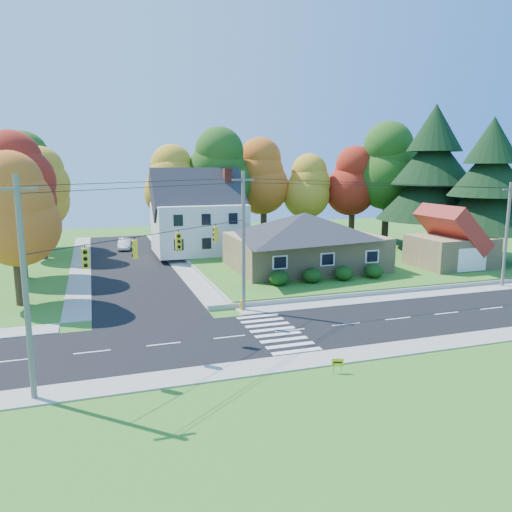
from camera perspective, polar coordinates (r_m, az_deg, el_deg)
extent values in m
plane|color=#3D7923|center=(32.18, 3.90, -8.51)|extent=(120.00, 120.00, 0.00)
cube|color=black|center=(32.18, 3.91, -8.49)|extent=(90.00, 8.00, 0.02)
cube|color=black|center=(55.28, -14.21, -0.83)|extent=(8.00, 44.00, 0.02)
cube|color=#9C9A90|center=(36.63, 0.95, -6.07)|extent=(90.00, 2.00, 0.08)
cube|color=#9C9A90|center=(27.89, 7.85, -11.51)|extent=(90.00, 2.00, 0.08)
cube|color=#3D7923|center=(55.91, 8.16, -0.25)|extent=(30.00, 30.00, 0.50)
cube|color=tan|center=(49.03, 5.56, 0.53)|extent=(14.00, 10.00, 3.20)
pyramid|color=#26262B|center=(48.65, 5.62, 3.67)|extent=(14.60, 10.60, 2.20)
cube|color=silver|center=(57.80, -6.57, 3.19)|extent=(10.00, 8.00, 5.60)
pyramid|color=#26262B|center=(57.45, -6.65, 7.15)|extent=(10.40, 8.40, 2.40)
cube|color=brown|center=(58.40, -3.23, 5.29)|extent=(0.90, 0.90, 9.60)
cube|color=tan|center=(53.03, 21.35, 0.50)|extent=(7.00, 6.00, 3.00)
pyramid|color=maroon|center=(52.72, 21.51, 2.96)|extent=(7.30, 6.30, 1.60)
cube|color=silver|center=(50.81, 23.50, -0.40)|extent=(3.20, 0.10, 2.20)
ellipsoid|color=#163A10|center=(41.72, 2.68, -2.50)|extent=(1.70, 1.70, 1.27)
ellipsoid|color=#163A10|center=(42.86, 6.43, -2.21)|extent=(1.70, 1.70, 1.27)
ellipsoid|color=#163A10|center=(44.18, 9.97, -1.93)|extent=(1.70, 1.70, 1.27)
ellipsoid|color=#163A10|center=(45.65, 13.30, -1.65)|extent=(1.70, 1.70, 1.27)
cylinder|color=#666059|center=(23.78, -24.85, -3.68)|extent=(0.26, 0.26, 10.00)
cube|color=#666059|center=(23.20, -25.67, 6.94)|extent=(1.60, 0.12, 0.12)
cylinder|color=#666059|center=(35.29, -1.44, 1.55)|extent=(0.26, 0.26, 10.00)
cube|color=#666059|center=(34.89, -1.47, 8.71)|extent=(1.60, 0.12, 0.12)
cylinder|color=#666059|center=(47.71, 26.71, 2.13)|extent=(0.26, 0.26, 9.00)
cube|color=#666059|center=(47.40, 27.09, 6.80)|extent=(1.60, 0.12, 0.12)
cube|color=gold|center=(25.38, -18.92, -0.26)|extent=(0.34, 0.26, 1.00)
cube|color=gold|center=(27.43, -13.67, 0.76)|extent=(0.26, 0.34, 1.00)
cube|color=gold|center=(29.86, -8.84, 1.68)|extent=(0.34, 0.26, 1.00)
cube|color=gold|center=(32.59, -4.64, 2.48)|extent=(0.26, 0.34, 1.00)
cylinder|color=black|center=(28.66, -10.93, 2.58)|extent=(13.02, 10.43, 0.04)
cylinder|color=#3F2A19|center=(63.33, -9.45, 3.64)|extent=(0.80, 0.80, 5.40)
sphere|color=#BD8F24|center=(63.01, -9.56, 7.16)|extent=(6.72, 6.72, 6.72)
sphere|color=#BD8F24|center=(62.95, -9.60, 8.69)|extent=(5.91, 5.91, 5.91)
sphere|color=#BD8F24|center=(62.93, -9.65, 10.22)|extent=(5.11, 5.11, 5.11)
cylinder|color=#3F2A19|center=(63.50, -3.95, 4.18)|extent=(0.86, 0.86, 6.30)
sphere|color=#265417|center=(63.18, -4.01, 8.29)|extent=(7.84, 7.84, 7.84)
sphere|color=#265417|center=(63.15, -4.03, 10.06)|extent=(6.90, 6.90, 6.90)
sphere|color=#265417|center=(63.17, -4.05, 11.84)|extent=(5.96, 5.96, 5.96)
cylinder|color=#3F2A19|center=(66.19, 0.88, 4.25)|extent=(0.83, 0.83, 5.85)
sphere|color=#CA5D1C|center=(65.89, 0.89, 7.91)|extent=(7.28, 7.28, 7.28)
sphere|color=#CA5D1C|center=(65.84, 0.90, 9.49)|extent=(6.41, 6.41, 6.41)
sphere|color=#CA5D1C|center=(65.84, 0.90, 11.08)|extent=(5.53, 5.53, 5.53)
cylinder|color=#3F2A19|center=(67.52, 5.99, 3.93)|extent=(0.77, 0.77, 4.95)
sphere|color=#BD8F24|center=(67.23, 6.05, 6.96)|extent=(6.16, 6.16, 6.16)
sphere|color=#BD8F24|center=(67.16, 6.07, 8.27)|extent=(5.42, 5.42, 5.42)
sphere|color=#BD8F24|center=(67.13, 6.10, 9.59)|extent=(4.68, 4.68, 4.68)
cylinder|color=#3F2A19|center=(69.29, 10.88, 4.15)|extent=(0.80, 0.80, 5.40)
sphere|color=maroon|center=(69.00, 10.99, 7.37)|extent=(6.72, 6.72, 6.72)
sphere|color=maroon|center=(68.94, 11.03, 8.77)|extent=(5.91, 5.91, 5.91)
sphere|color=maroon|center=(68.93, 11.08, 10.16)|extent=(5.11, 5.11, 5.11)
cylinder|color=#3F2A19|center=(69.57, 14.59, 4.59)|extent=(0.89, 0.89, 6.75)
sphere|color=#265417|center=(69.29, 14.77, 8.60)|extent=(8.40, 8.40, 8.40)
sphere|color=#265417|center=(69.27, 14.85, 10.34)|extent=(7.39, 7.39, 7.39)
sphere|color=#265417|center=(69.32, 14.93, 12.07)|extent=(6.38, 6.38, 6.38)
cylinder|color=#3F2A19|center=(63.86, 19.14, 2.13)|extent=(0.40, 0.40, 2.88)
cone|color=black|center=(63.38, 19.42, 7.00)|extent=(12.80, 12.80, 6.72)
cone|color=black|center=(63.31, 19.63, 10.47)|extent=(9.60, 9.60, 6.08)
cone|color=black|center=(63.46, 19.83, 13.64)|extent=(6.40, 6.40, 5.44)
cylinder|color=#3F2A19|center=(58.48, 24.63, 0.88)|extent=(0.40, 0.40, 2.52)
cone|color=black|center=(57.98, 24.99, 5.52)|extent=(11.20, 11.20, 5.88)
cone|color=black|center=(57.85, 25.24, 8.84)|extent=(8.40, 8.40, 5.32)
cone|color=black|center=(57.91, 25.47, 11.88)|extent=(5.60, 5.60, 4.76)
cylinder|color=#3F2A19|center=(41.31, -25.44, -1.73)|extent=(0.77, 0.77, 4.95)
sphere|color=#CA5D1C|center=(40.78, -25.82, 3.20)|extent=(6.16, 6.16, 6.16)
sphere|color=#CA5D1C|center=(40.65, -25.99, 5.35)|extent=(5.42, 5.42, 5.42)
sphere|color=#CA5D1C|center=(40.58, -26.16, 7.51)|extent=(4.68, 4.68, 4.68)
cylinder|color=#3F2A19|center=(51.14, -25.25, 0.93)|extent=(0.83, 0.83, 5.85)
sphere|color=maroon|center=(50.70, -25.62, 5.65)|extent=(7.28, 7.28, 7.28)
sphere|color=maroon|center=(50.62, -25.78, 7.70)|extent=(6.41, 6.41, 6.41)
sphere|color=maroon|center=(50.60, -25.94, 9.75)|extent=(5.53, 5.53, 5.53)
cylinder|color=#3F2A19|center=(60.92, -23.22, 2.22)|extent=(0.80, 0.80, 5.40)
sphere|color=#BD8F24|center=(60.55, -23.48, 5.87)|extent=(6.72, 6.72, 6.72)
sphere|color=#BD8F24|center=(60.47, -23.59, 7.45)|extent=(5.91, 5.91, 5.91)
sphere|color=#BD8F24|center=(60.44, -23.71, 9.04)|extent=(5.11, 5.11, 5.11)
cylinder|color=#3F2A19|center=(68.97, -24.36, 3.36)|extent=(0.86, 0.86, 6.30)
sphere|color=#265417|center=(68.65, -24.64, 7.13)|extent=(7.84, 7.84, 7.84)
sphere|color=#265417|center=(68.60, -24.77, 8.76)|extent=(6.90, 6.90, 6.90)
sphere|color=#265417|center=(68.61, -24.89, 10.39)|extent=(5.96, 5.96, 5.96)
imported|color=white|center=(64.71, -14.78, 1.35)|extent=(2.02, 4.31, 1.37)
cylinder|color=#EEA713|center=(36.45, -1.63, -6.14)|extent=(0.37, 0.37, 0.10)
cylinder|color=#EEA713|center=(36.36, -1.63, -5.68)|extent=(0.24, 0.24, 0.56)
sphere|color=#EEA713|center=(36.27, -1.64, -5.17)|extent=(0.26, 0.26, 0.26)
cylinder|color=#EEA713|center=(36.33, -1.64, -5.53)|extent=(0.47, 0.20, 0.12)
cylinder|color=black|center=(26.09, 8.84, -12.60)|extent=(0.02, 0.02, 0.51)
cylinder|color=black|center=(26.29, 9.73, -12.45)|extent=(0.02, 0.02, 0.51)
cube|color=yellow|center=(26.07, 9.31, -11.91)|extent=(0.59, 0.22, 0.41)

